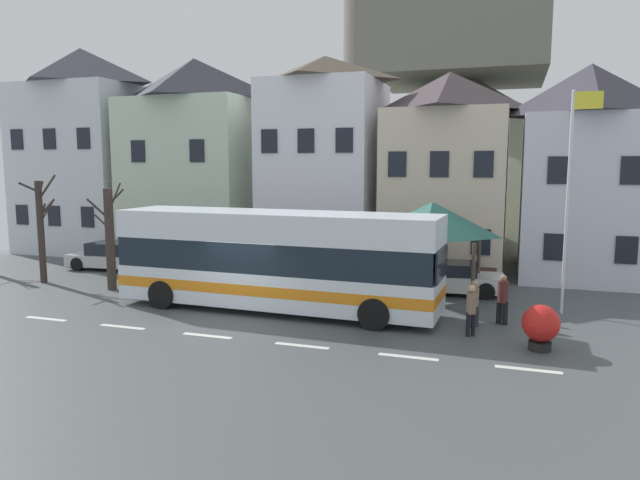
{
  "coord_description": "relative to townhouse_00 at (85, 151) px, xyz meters",
  "views": [
    {
      "loc": [
        8.44,
        -16.11,
        5.07
      ],
      "look_at": [
        1.38,
        5.08,
        2.12
      ],
      "focal_mm": 32.4,
      "sensor_mm": 36.0,
      "label": 1
    }
  ],
  "objects": [
    {
      "name": "parked_car_00",
      "position": [
        21.31,
        -4.94,
        -5.18
      ],
      "size": [
        4.37,
        2.23,
        1.24
      ],
      "rotation": [
        0.0,
        0.0,
        0.1
      ],
      "color": "silver",
      "rests_on": "ground_plane"
    },
    {
      "name": "transit_bus",
      "position": [
        15.93,
        -9.58,
        -4.06
      ],
      "size": [
        11.46,
        2.95,
        3.44
      ],
      "rotation": [
        0.0,
        0.0,
        -0.03
      ],
      "color": "white",
      "rests_on": "ground_plane"
    },
    {
      "name": "bare_tree_01",
      "position": [
        4.59,
        -8.34,
        -3.44
      ],
      "size": [
        1.28,
        1.38,
        4.61
      ],
      "color": "#382D28",
      "rests_on": "ground_plane"
    },
    {
      "name": "harbour_buoy",
      "position": [
        24.5,
        -11.34,
        -5.09
      ],
      "size": [
        1.02,
        1.02,
        1.27
      ],
      "color": "black",
      "rests_on": "ground_plane"
    },
    {
      "name": "bus_shelter",
      "position": [
        20.81,
        -6.06,
        -2.78
      ],
      "size": [
        3.6,
        3.6,
        3.67
      ],
      "color": "#473D33",
      "rests_on": "ground_plane"
    },
    {
      "name": "townhouse_02",
      "position": [
        14.58,
        0.09,
        -0.62
      ],
      "size": [
        5.45,
        5.57,
        10.34
      ],
      "color": "white",
      "rests_on": "ground_plane"
    },
    {
      "name": "public_bench",
      "position": [
        22.26,
        -3.73,
        -5.32
      ],
      "size": [
        1.77,
        0.48,
        0.87
      ],
      "color": "brown",
      "rests_on": "ground_plane"
    },
    {
      "name": "flagpole",
      "position": [
        25.44,
        -6.91,
        -1.49
      ],
      "size": [
        0.95,
        0.1,
        7.47
      ],
      "color": "silver",
      "rests_on": "ground_plane"
    },
    {
      "name": "townhouse_00",
      "position": [
        0.0,
        0.0,
        0.0
      ],
      "size": [
        6.65,
        5.38,
        11.59
      ],
      "color": "silver",
      "rests_on": "ground_plane"
    },
    {
      "name": "pedestrian_01",
      "position": [
        22.6,
        -10.62,
        -4.89
      ],
      "size": [
        0.28,
        0.28,
        1.56
      ],
      "color": "black",
      "rests_on": "ground_plane"
    },
    {
      "name": "townhouse_04",
      "position": [
        26.64,
        0.07,
        -1.12
      ],
      "size": [
        5.29,
        5.53,
        9.34
      ],
      "color": "silver",
      "rests_on": "ground_plane"
    },
    {
      "name": "parked_car_01",
      "position": [
        5.45,
        -4.7,
        -5.15
      ],
      "size": [
        4.36,
        2.23,
        1.31
      ],
      "rotation": [
        0.0,
        0.0,
        3.21
      ],
      "color": "silver",
      "rests_on": "ground_plane"
    },
    {
      "name": "pedestrian_02",
      "position": [
        22.6,
        -9.56,
        -5.0
      ],
      "size": [
        0.35,
        0.31,
        1.47
      ],
      "color": "#2D2D38",
      "rests_on": "ground_plane"
    },
    {
      "name": "pedestrian_00",
      "position": [
        23.46,
        -8.96,
        -4.95
      ],
      "size": [
        0.36,
        0.32,
        1.61
      ],
      "color": "black",
      "rests_on": "ground_plane"
    },
    {
      "name": "hilltop_castle",
      "position": [
        18.87,
        22.69,
        1.25
      ],
      "size": [
        42.56,
        42.56,
        21.6
      ],
      "color": "#5D614D",
      "rests_on": "ground_plane"
    },
    {
      "name": "ground_plane",
      "position": [
        15.17,
        -11.66,
        -5.82
      ],
      "size": [
        40.0,
        60.0,
        0.07
      ],
      "color": "#495051"
    },
    {
      "name": "townhouse_03",
      "position": [
        20.61,
        0.68,
        -1.1
      ],
      "size": [
        5.44,
        6.74,
        9.38
      ],
      "color": "beige",
      "rests_on": "ground_plane"
    },
    {
      "name": "townhouse_01",
      "position": [
        7.23,
        0.12,
        -0.47
      ],
      "size": [
        6.76,
        5.62,
        10.64
      ],
      "color": "beige",
      "rests_on": "ground_plane"
    },
    {
      "name": "bare_tree_02",
      "position": [
        8.31,
        -8.62,
        -3.65
      ],
      "size": [
        1.31,
        1.47,
        4.36
      ],
      "color": "#382D28",
      "rests_on": "ground_plane"
    },
    {
      "name": "parked_car_02",
      "position": [
        10.0,
        -4.42,
        -5.15
      ],
      "size": [
        4.08,
        2.31,
        1.32
      ],
      "rotation": [
        0.0,
        0.0,
        0.12
      ],
      "color": "white",
      "rests_on": "ground_plane"
    }
  ]
}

